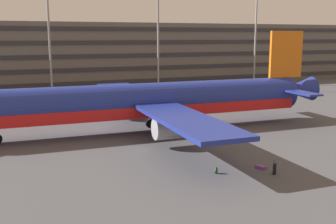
% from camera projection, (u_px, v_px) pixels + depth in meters
% --- Properties ---
extents(ground_plane, '(600.00, 600.00, 0.00)m').
position_uv_depth(ground_plane, '(104.00, 132.00, 42.57)').
color(ground_plane, '#4C4C51').
extents(terminal_structure, '(137.09, 15.36, 12.39)m').
position_uv_depth(terminal_structure, '(51.00, 55.00, 80.17)').
color(terminal_structure, '#605B56').
rests_on(terminal_structure, ground_plane).
extents(airliner, '(42.42, 34.39, 10.43)m').
position_uv_depth(airliner, '(144.00, 102.00, 42.38)').
color(airliner, navy).
rests_on(airliner, ground_plane).
extents(light_mast_center_left, '(1.80, 0.50, 19.18)m').
position_uv_depth(light_mast_center_left, '(49.00, 27.00, 67.06)').
color(light_mast_center_left, gray).
rests_on(light_mast_center_left, ground_plane).
extents(light_mast_center_right, '(1.80, 0.50, 24.01)m').
position_uv_depth(light_mast_center_right, '(158.00, 14.00, 73.78)').
color(light_mast_center_right, gray).
rests_on(light_mast_center_right, ground_plane).
extents(light_mast_right, '(1.80, 0.50, 25.21)m').
position_uv_depth(light_mast_right, '(256.00, 13.00, 81.52)').
color(light_mast_right, gray).
rests_on(light_mast_right, ground_plane).
extents(suitcase_red, '(0.42, 0.43, 1.03)m').
position_uv_depth(suitcase_red, '(275.00, 169.00, 29.58)').
color(suitcase_red, black).
rests_on(suitcase_red, ground_plane).
extents(suitcase_purple, '(0.65, 0.88, 0.21)m').
position_uv_depth(suitcase_purple, '(261.00, 167.00, 30.89)').
color(suitcase_purple, '#72388C').
rests_on(suitcase_purple, ground_plane).
extents(backpack_laid_flat, '(0.32, 0.38, 0.54)m').
position_uv_depth(backpack_laid_flat, '(216.00, 170.00, 29.75)').
color(backpack_laid_flat, '#264C26').
rests_on(backpack_laid_flat, ground_plane).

